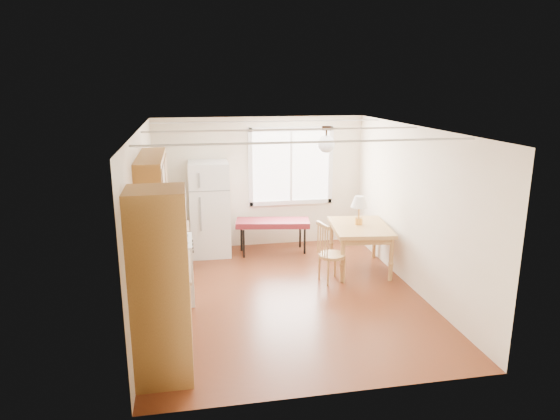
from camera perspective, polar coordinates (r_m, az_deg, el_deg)
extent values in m
cube|color=#4D1F0F|center=(7.64, 0.61, -9.72)|extent=(4.60, 5.60, 0.12)
cube|color=white|center=(7.00, 0.66, 9.29)|extent=(4.60, 5.60, 0.12)
cube|color=#F2E3C1|center=(9.62, -2.28, 3.18)|extent=(4.60, 0.10, 2.50)
cube|color=#F2E3C1|center=(4.92, 6.38, -8.09)|extent=(4.60, 0.10, 2.50)
cube|color=#F2E3C1|center=(7.12, -15.36, -1.38)|extent=(0.10, 5.60, 2.50)
cube|color=#F2E3C1|center=(7.85, 15.10, 0.09)|extent=(0.10, 5.60, 2.50)
cube|color=brown|center=(5.42, -13.50, -8.55)|extent=(0.60, 0.60, 2.10)
cube|color=brown|center=(6.58, -12.80, -10.16)|extent=(0.60, 1.10, 0.86)
cube|color=tan|center=(6.41, -12.93, -6.49)|extent=(0.62, 1.14, 0.04)
cube|color=white|center=(7.54, -12.37, -6.72)|extent=(0.65, 0.76, 0.90)
cube|color=brown|center=(8.25, -12.41, -5.00)|extent=(0.60, 0.60, 0.86)
cube|color=brown|center=(6.83, -14.41, 3.19)|extent=(0.33, 1.60, 0.70)
cube|color=white|center=(9.66, 1.25, 5.03)|extent=(1.50, 0.02, 1.35)
cylinder|color=black|center=(7.56, 5.34, 9.31)|extent=(0.14, 0.14, 0.06)
cylinder|color=black|center=(7.57, 5.32, 8.55)|extent=(0.03, 0.03, 0.16)
sphere|color=white|center=(7.58, 5.30, 7.50)|extent=(0.26, 0.26, 0.26)
cube|color=white|center=(9.25, -8.05, 0.15)|extent=(0.73, 0.73, 1.74)
cube|color=gray|center=(8.81, -8.02, 2.16)|extent=(0.71, 0.02, 0.02)
cube|color=gray|center=(8.84, -9.12, 0.60)|extent=(0.03, 0.03, 1.04)
cube|color=maroon|center=(9.30, -0.84, -1.49)|extent=(1.43, 0.72, 0.10)
cylinder|color=black|center=(9.14, -4.17, -3.88)|extent=(0.04, 0.04, 0.52)
cylinder|color=black|center=(9.32, 2.84, -3.48)|extent=(0.04, 0.04, 0.52)
cylinder|color=black|center=(9.50, -4.43, -3.17)|extent=(0.04, 0.04, 0.52)
cylinder|color=black|center=(9.68, 2.32, -2.80)|extent=(0.04, 0.04, 0.52)
cube|color=#A5783F|center=(8.54, 9.16, -1.95)|extent=(1.08, 1.35, 0.06)
cube|color=#A5783F|center=(8.56, 9.14, -2.47)|extent=(0.97, 1.24, 0.10)
cylinder|color=#A5783F|center=(8.07, 7.15, -5.76)|extent=(0.07, 0.07, 0.72)
cylinder|color=#A5783F|center=(8.25, 12.58, -5.55)|extent=(0.07, 0.07, 0.72)
cylinder|color=#A5783F|center=(9.09, 5.88, -3.38)|extent=(0.07, 0.07, 0.72)
cylinder|color=#A5783F|center=(9.25, 10.73, -3.24)|extent=(0.07, 0.07, 0.72)
cylinder|color=#A5783F|center=(8.04, 5.97, -5.18)|extent=(0.43, 0.43, 0.05)
cylinder|color=#A5783F|center=(7.93, 5.52, -7.15)|extent=(0.04, 0.04, 0.44)
cylinder|color=#A5783F|center=(8.07, 7.35, -6.82)|extent=(0.04, 0.04, 0.44)
cylinder|color=#A5783F|center=(8.17, 4.52, -6.47)|extent=(0.04, 0.04, 0.44)
cylinder|color=#A5783F|center=(8.30, 6.32, -6.16)|extent=(0.04, 0.04, 0.44)
cylinder|color=gold|center=(8.58, 8.97, -1.26)|extent=(0.13, 0.13, 0.11)
cylinder|color=gold|center=(8.54, 9.01, -0.28)|extent=(0.02, 0.02, 0.19)
cone|color=white|center=(8.49, 9.06, 0.95)|extent=(0.28, 0.28, 0.19)
cube|color=black|center=(5.97, -13.40, -7.49)|extent=(0.22, 0.25, 0.08)
cube|color=black|center=(5.83, -13.53, -6.25)|extent=(0.18, 0.11, 0.26)
cylinder|color=black|center=(5.98, -13.43, -6.48)|extent=(0.13, 0.13, 0.11)
cylinder|color=red|center=(6.71, -13.39, -4.69)|extent=(0.10, 0.10, 0.15)
sphere|color=red|center=(6.68, -13.44, -3.87)|extent=(0.05, 0.05, 0.05)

